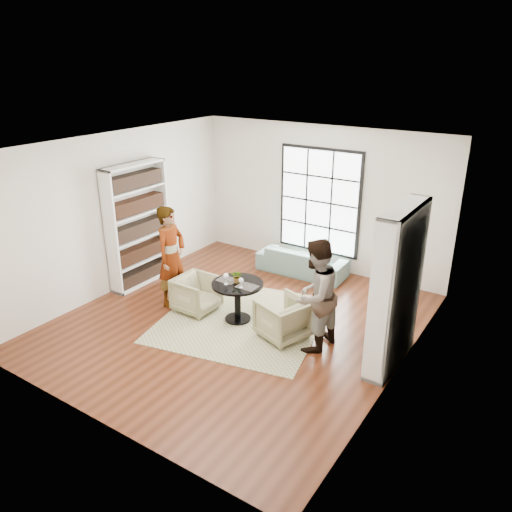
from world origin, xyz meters
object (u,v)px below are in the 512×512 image
Objects in this scene: sofa at (302,261)px; wine_glass_left at (226,276)px; armchair_right at (283,318)px; pedestal_table at (237,293)px; person_right at (315,296)px; wine_glass_right at (241,281)px; armchair_left at (197,294)px; flower_centerpiece at (237,276)px; person_left at (171,256)px.

sofa is 2.59m from wine_glass_left.
armchair_right is 3.67× the size of wine_glass_left.
person_right is at bearing -2.00° from pedestal_table.
wine_glass_right is (0.29, 0.03, -0.01)m from wine_glass_left.
armchair_left is 3.95× the size of wine_glass_right.
pedestal_table is 0.84m from armchair_left.
wine_glass_left is 0.90× the size of flower_centerpiece.
person_right reaches higher than wine_glass_left.
person_right is (2.29, 0.06, 0.57)m from armchair_left.
wine_glass_right is at bearing -65.65° from armchair_right.
wine_glass_left reaches higher than sofa.
armchair_left is 0.86m from wine_glass_left.
flower_centerpiece reaches higher than wine_glass_right.
pedestal_table is at bearing 46.38° from wine_glass_left.
person_right is at bearing -2.95° from flower_centerpiece.
armchair_right is at bearing -87.55° from armchair_left.
pedestal_table is at bearing -61.62° from flower_centerpiece.
sofa is 2.93m from person_right.
person_left is at bearing -82.17° from person_right.
wine_glass_left is at bearing -97.06° from person_left.
armchair_right is 2.37m from person_left.
armchair_right is 0.78m from person_right.
armchair_left is at bearing -68.28° from armchair_right.
flower_centerpiece is at bearing 88.34° from sofa.
person_right is at bearing -87.99° from armchair_left.
person_left is at bearing 178.56° from wine_glass_left.
wine_glass_right is at bearing 5.25° from wine_glass_left.
wine_glass_right is (-1.32, -0.06, -0.06)m from person_right.
wine_glass_left is (1.24, -0.03, -0.08)m from person_left.
person_left is at bearing 59.73° from sofa.
person_left is 1.36m from flower_centerpiece.
wine_glass_left is at bearing -91.96° from armchair_left.
wine_glass_left is (-0.10, -2.53, 0.58)m from sofa.
sofa is 9.30× the size of wine_glass_left.
sofa is (-0.03, 2.39, -0.24)m from pedestal_table.
wine_glass_right is (0.97, -0.00, 0.51)m from armchair_left.
pedestal_table is at bearing -73.28° from armchair_right.
person_left reaches higher than wine_glass_right.
person_left is 8.32× the size of flower_centerpiece.
armchair_left is 0.95m from flower_centerpiece.
person_right is (2.84, 0.06, -0.03)m from person_left.
wine_glass_left is (-1.61, -0.09, -0.05)m from person_right.
person_left is (-2.29, -0.06, 0.59)m from armchair_right.
wine_glass_left is 0.20m from flower_centerpiece.
person_right is 1.49m from flower_centerpiece.
pedestal_table is 0.49× the size of person_right.
armchair_right is at bearing 109.33° from sofa.
armchair_right is 3.30× the size of flower_centerpiece.
person_right is (1.48, -0.05, 0.38)m from pedestal_table.
armchair_left is 0.97× the size of armchair_right.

